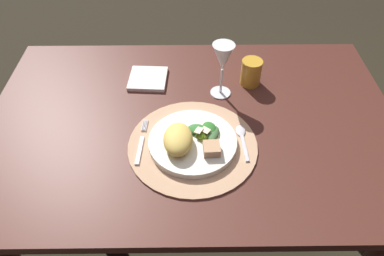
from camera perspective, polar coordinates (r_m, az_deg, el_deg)
ground_plane at (r=1.66m, az=0.03°, el=-16.70°), size 6.00×6.00×0.00m
dining_table at (r=1.20m, az=0.03°, el=-4.18°), size 1.24×0.82×0.71m
placemat at (r=1.00m, az=0.03°, el=-2.71°), size 0.36×0.36×0.01m
dinner_plate at (r=0.99m, az=0.03°, el=-2.23°), size 0.25×0.25×0.02m
pasta_serving at (r=0.96m, az=-2.24°, el=-1.79°), size 0.08×0.12×0.05m
salad_greens at (r=1.00m, az=1.99°, el=-0.49°), size 0.10×0.08×0.02m
bread_piece at (r=0.95m, az=3.14°, el=-3.30°), size 0.05×0.05×0.02m
fork at (r=1.01m, az=-8.11°, el=-2.44°), size 0.02×0.17×0.00m
spoon at (r=1.03m, az=7.93°, el=-1.30°), size 0.03×0.14×0.01m
napkin at (r=1.23m, az=-7.03°, el=7.80°), size 0.13×0.13×0.01m
wine_glass at (r=1.10m, az=4.93°, el=10.82°), size 0.07×0.07×0.18m
amber_tumbler at (r=1.20m, az=9.38°, el=8.74°), size 0.07×0.07×0.09m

